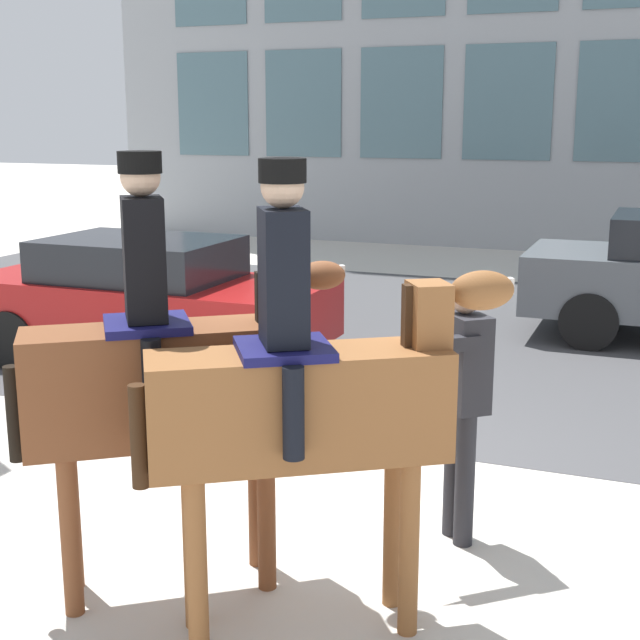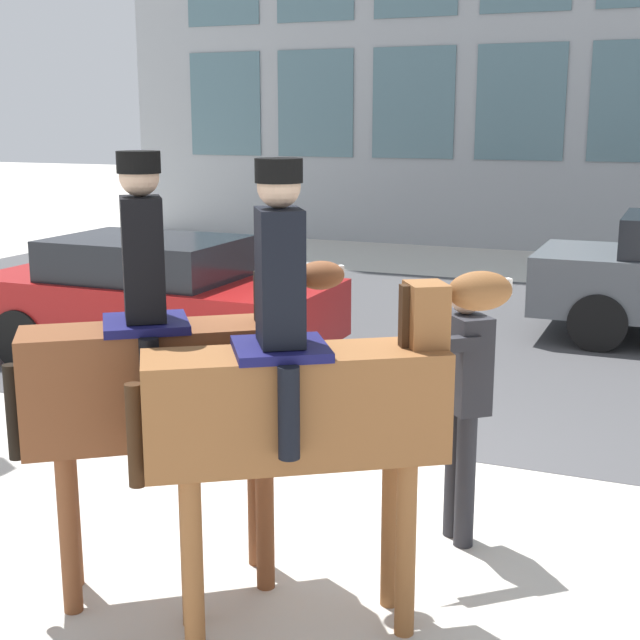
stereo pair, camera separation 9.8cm
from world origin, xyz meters
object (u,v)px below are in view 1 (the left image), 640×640
Objects in this scene: pedestrian_bystander at (461,392)px; mounted_horse_companion at (307,394)px; street_car_near_lane at (147,298)px; mounted_horse_lead at (168,373)px.

mounted_horse_companion is at bearing 28.18° from pedestrian_bystander.
pedestrian_bystander is 0.42× the size of street_car_near_lane.
street_car_near_lane is at bearing 87.58° from mounted_horse_lead.
pedestrian_bystander is at bearing 4.21° from mounted_horse_lead.
mounted_horse_companion is 5.87m from street_car_near_lane.
mounted_horse_companion is at bearing -49.27° from street_car_near_lane.
mounted_horse_lead reaches higher than pedestrian_bystander.
street_car_near_lane is at bearing -76.06° from pedestrian_bystander.
mounted_horse_lead reaches higher than street_car_near_lane.
mounted_horse_companion is 0.62× the size of street_car_near_lane.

